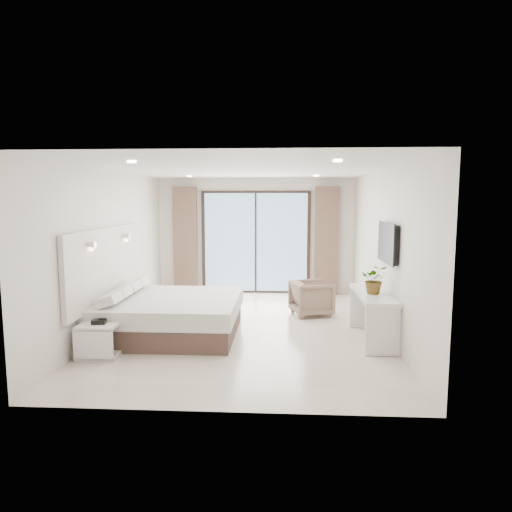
% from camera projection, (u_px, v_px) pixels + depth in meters
% --- Properties ---
extents(ground, '(6.20, 6.20, 0.00)m').
position_uv_depth(ground, '(245.00, 329.00, 7.84)').
color(ground, beige).
rests_on(ground, ground).
extents(room_shell, '(4.62, 6.22, 2.72)m').
position_uv_depth(room_shell, '(237.00, 234.00, 8.34)').
color(room_shell, silver).
rests_on(room_shell, ground).
extents(bed, '(2.20, 2.09, 0.75)m').
position_uv_depth(bed, '(170.00, 315.00, 7.48)').
color(bed, brown).
rests_on(bed, ground).
extents(nightstand, '(0.54, 0.45, 0.48)m').
position_uv_depth(nightstand, '(99.00, 341.00, 6.38)').
color(nightstand, white).
rests_on(nightstand, ground).
extents(phone, '(0.20, 0.17, 0.06)m').
position_uv_depth(phone, '(99.00, 322.00, 6.36)').
color(phone, black).
rests_on(phone, nightstand).
extents(console_desk, '(0.50, 1.60, 0.77)m').
position_uv_depth(console_desk, '(373.00, 305.00, 7.11)').
color(console_desk, white).
rests_on(console_desk, ground).
extents(plant, '(0.46, 0.50, 0.35)m').
position_uv_depth(plant, '(375.00, 282.00, 6.98)').
color(plant, '#33662D').
rests_on(plant, console_desk).
extents(armchair, '(0.83, 0.86, 0.73)m').
position_uv_depth(armchair, '(312.00, 296.00, 8.73)').
color(armchair, '#826355').
rests_on(armchair, ground).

